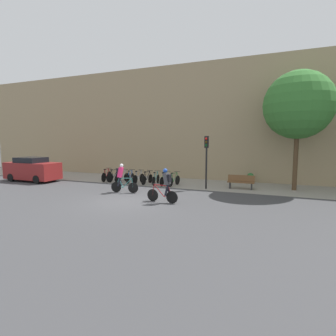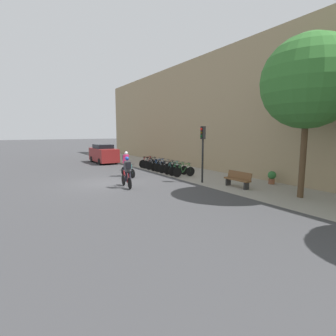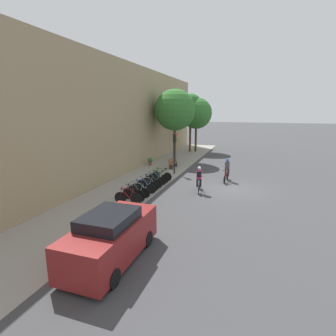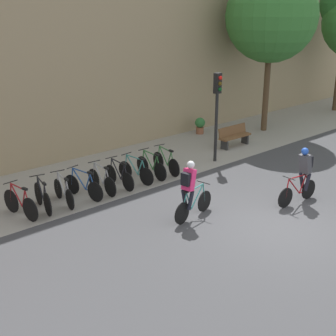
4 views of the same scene
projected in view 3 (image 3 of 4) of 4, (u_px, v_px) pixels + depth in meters
ground at (231, 189)px, 18.09m from camera, size 200.00×200.00×0.00m
kerb_strip at (142, 180)px, 20.23m from camera, size 44.00×4.50×0.01m
building_facade at (110, 119)px, 20.03m from camera, size 44.00×0.60×9.28m
cyclist_pink at (199, 179)px, 17.13m from camera, size 1.72×0.54×1.76m
cyclist_grey at (227, 169)px, 19.89m from camera, size 1.75×0.47×1.76m
parked_bike_0 at (128, 197)px, 15.11m from camera, size 0.46×1.65×0.99m
parked_bike_1 at (134, 194)px, 15.76m from camera, size 0.49×1.64×0.99m
parked_bike_2 at (139, 191)px, 16.41m from camera, size 0.46×1.65×0.95m
parked_bike_3 at (143, 188)px, 17.06m from camera, size 0.50×1.69×0.96m
parked_bike_4 at (148, 185)px, 17.70m from camera, size 0.46×1.67×0.96m
parked_bike_5 at (152, 182)px, 18.35m from camera, size 0.46×1.66×0.96m
parked_bike_6 at (155, 180)px, 19.00m from camera, size 0.46×1.66×0.95m
parked_bike_7 at (159, 177)px, 19.64m from camera, size 0.46×1.66×0.96m
parked_bike_8 at (162, 175)px, 20.29m from camera, size 0.46×1.67×0.96m
traffic_light_pole at (175, 146)px, 21.92m from camera, size 0.26×0.30×3.43m
bench at (173, 163)px, 24.56m from camera, size 1.70×0.44×0.89m
parked_car at (111, 237)px, 9.38m from camera, size 4.30×1.84×1.85m
street_tree_0 at (175, 110)px, 26.72m from camera, size 4.19×4.19×7.42m
street_tree_1 at (191, 106)px, 32.93m from camera, size 2.88×2.88×7.32m
street_tree_2 at (196, 113)px, 33.14m from camera, size 3.94×3.94×6.88m
potted_plant at (150, 161)px, 25.71m from camera, size 0.48×0.48×0.78m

